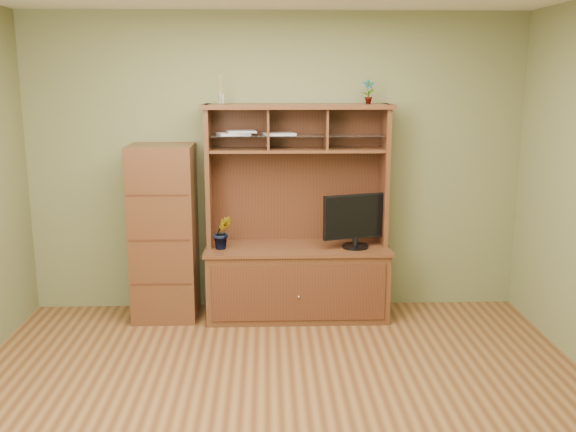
{
  "coord_description": "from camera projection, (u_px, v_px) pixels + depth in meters",
  "views": [
    {
      "loc": [
        -0.08,
        -3.82,
        2.12
      ],
      "look_at": [
        0.08,
        1.2,
        1.04
      ],
      "focal_mm": 40.0,
      "sensor_mm": 36.0,
      "label": 1
    }
  ],
  "objects": [
    {
      "name": "side_cabinet",
      "position": [
        164.0,
        233.0,
        5.68
      ],
      "size": [
        0.56,
        0.51,
        1.56
      ],
      "color": "#3F2612",
      "rests_on": "room"
    },
    {
      "name": "orchid_plant",
      "position": [
        222.0,
        232.0,
        5.61
      ],
      "size": [
        0.18,
        0.16,
        0.3
      ],
      "primitive_type": "imported",
      "rotation": [
        0.0,
        0.0,
        0.18
      ],
      "color": "#2F5A1E",
      "rests_on": "media_hutch"
    },
    {
      "name": "media_hutch",
      "position": [
        297.0,
        259.0,
        5.77
      ],
      "size": [
        1.66,
        0.61,
        1.9
      ],
      "color": "#3F2612",
      "rests_on": "room"
    },
    {
      "name": "monitor",
      "position": [
        356.0,
        220.0,
        5.62
      ],
      "size": [
        0.59,
        0.23,
        0.48
      ],
      "rotation": [
        0.0,
        0.0,
        0.3
      ],
      "color": "black",
      "rests_on": "media_hutch"
    },
    {
      "name": "top_plant",
      "position": [
        368.0,
        91.0,
        5.55
      ],
      "size": [
        0.12,
        0.09,
        0.21
      ],
      "primitive_type": "imported",
      "rotation": [
        0.0,
        0.0,
        0.17
      ],
      "color": "#286824",
      "rests_on": "media_hutch"
    },
    {
      "name": "magazines",
      "position": [
        251.0,
        133.0,
        5.59
      ],
      "size": [
        0.7,
        0.27,
        0.04
      ],
      "color": "#B1B1B6",
      "rests_on": "media_hutch"
    },
    {
      "name": "room",
      "position": [
        281.0,
        208.0,
        3.9
      ],
      "size": [
        4.54,
        4.04,
        2.74
      ],
      "color": "#553018",
      "rests_on": "ground"
    },
    {
      "name": "reed_diffuser",
      "position": [
        221.0,
        92.0,
        5.51
      ],
      "size": [
        0.05,
        0.05,
        0.25
      ],
      "color": "silver",
      "rests_on": "media_hutch"
    }
  ]
}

